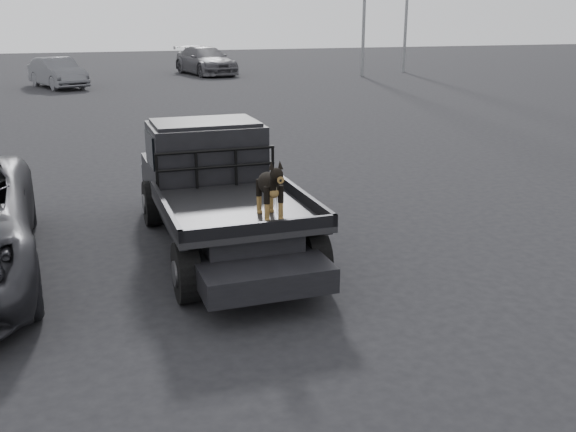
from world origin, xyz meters
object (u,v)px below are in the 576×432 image
object	(u,v)px
distant_car_b	(205,61)
dog	(269,189)
flatbed_ute	(221,220)
distant_car_a	(58,73)

from	to	relation	value
distant_car_b	dog	bearing A→B (deg)	-111.24
flatbed_ute	distant_car_a	size ratio (longest dim) A/B	1.23
distant_car_a	dog	bearing A→B (deg)	-104.06
flatbed_ute	dog	distance (m)	1.73
dog	distant_car_b	xyz separation A→B (m)	(5.64, 31.21, -0.48)
flatbed_ute	distant_car_b	xyz separation A→B (m)	(5.94, 29.72, 0.35)
flatbed_ute	distant_car_a	bearing A→B (deg)	95.49
dog	distant_car_b	bearing A→B (deg)	79.75
flatbed_ute	distant_car_a	xyz separation A→B (m)	(-2.38, 24.77, 0.26)
dog	distant_car_a	distance (m)	26.41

